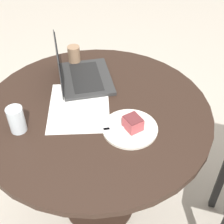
{
  "coord_description": "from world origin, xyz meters",
  "views": [
    {
      "loc": [
        1.07,
        0.04,
        1.69
      ],
      "look_at": [
        0.07,
        0.07,
        0.81
      ],
      "focal_mm": 50.0,
      "sensor_mm": 36.0,
      "label": 1
    }
  ],
  "objects": [
    {
      "name": "cake_slice",
      "position": [
        0.14,
        0.16,
        0.81
      ],
      "size": [
        0.09,
        0.09,
        0.06
      ],
      "rotation": [
        0.0,
        0.0,
        3.66
      ],
      "color": "#B74C51",
      "rests_on": "plate"
    },
    {
      "name": "laptop",
      "position": [
        -0.22,
        -0.08,
        0.8
      ],
      "size": [
        0.35,
        0.3,
        0.21
      ],
      "rotation": [
        0.0,
        0.0,
        6.46
      ],
      "color": "#2D2D2D",
      "rests_on": "dining_table"
    },
    {
      "name": "ground_plane",
      "position": [
        0.0,
        0.0,
        0.0
      ],
      "size": [
        12.0,
        12.0,
        0.0
      ],
      "primitive_type": "plane",
      "color": "#B7AD9E"
    },
    {
      "name": "water_glass",
      "position": [
        0.12,
        -0.32,
        0.83
      ],
      "size": [
        0.07,
        0.07,
        0.12
      ],
      "color": "silver",
      "rests_on": "dining_table"
    },
    {
      "name": "dining_table",
      "position": [
        0.0,
        0.0,
        0.64
      ],
      "size": [
        1.05,
        1.05,
        0.77
      ],
      "color": "black",
      "rests_on": "ground_plane"
    },
    {
      "name": "plate",
      "position": [
        0.14,
        0.15,
        0.77
      ],
      "size": [
        0.23,
        0.23,
        0.01
      ],
      "color": "silver",
      "rests_on": "dining_table"
    },
    {
      "name": "paper_document",
      "position": [
        -0.02,
        -0.07,
        0.77
      ],
      "size": [
        0.35,
        0.27,
        0.0
      ],
      "rotation": [
        0.0,
        0.0,
        0.01
      ],
      "color": "white",
      "rests_on": "dining_table"
    },
    {
      "name": "coffee_glass",
      "position": [
        -0.38,
        -0.11,
        0.82
      ],
      "size": [
        0.06,
        0.06,
        0.1
      ],
      "color": "#997556",
      "rests_on": "dining_table"
    },
    {
      "name": "fork",
      "position": [
        0.14,
        0.1,
        0.78
      ],
      "size": [
        0.04,
        0.17,
        0.0
      ],
      "rotation": [
        0.0,
        0.0,
        4.85
      ],
      "color": "silver",
      "rests_on": "plate"
    }
  ]
}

